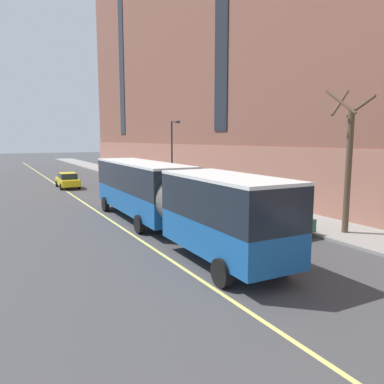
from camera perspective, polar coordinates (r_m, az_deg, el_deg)
name	(u,v)px	position (r m, az deg, el deg)	size (l,w,h in m)	color
ground_plane	(195,247)	(17.57, 0.40, -8.31)	(260.00, 260.00, 0.00)	#424244
sidewalk	(285,216)	(24.66, 14.00, -3.59)	(4.01, 160.00, 0.15)	gray
city_bus	(165,194)	(19.72, -4.14, -0.34)	(3.11, 18.35, 3.58)	#19569E
parked_car_silver_0	(170,189)	(31.83, -3.42, 0.52)	(2.05, 4.72, 1.56)	#B7B7BC
parked_car_green_1	(272,216)	(20.86, 12.06, -3.65)	(2.01, 4.83, 1.56)	#23603D
parked_car_silver_3	(131,179)	(40.26, -9.23, 2.01)	(1.97, 4.40, 1.56)	#B7B7BC
taxi_cab	(68,180)	(40.28, -18.41, 1.71)	(2.00, 4.73, 1.56)	yellow
street_tree_mid_block	(348,162)	(20.63, 22.67, 4.22)	(1.87, 1.82, 7.34)	brown
street_lamp	(173,148)	(34.77, -2.92, 6.72)	(0.36, 1.48, 6.47)	#2D2D30
fire_hydrant	(278,215)	(22.82, 13.03, -3.42)	(0.42, 0.24, 0.72)	red
lane_centerline	(135,237)	(19.49, -8.64, -6.74)	(0.16, 140.00, 0.01)	#E0D66B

